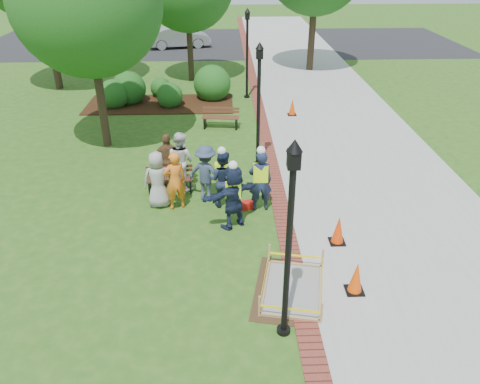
{
  "coord_description": "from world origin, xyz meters",
  "views": [
    {
      "loc": [
        0.12,
        -10.01,
        7.13
      ],
      "look_at": [
        0.5,
        1.2,
        1.0
      ],
      "focal_mm": 35.0,
      "sensor_mm": 36.0,
      "label": 1
    }
  ],
  "objects_px": {
    "wet_concrete_pad": "(293,282)",
    "hivis_worker_a": "(233,195)",
    "bench_near": "(170,184)",
    "cone_front": "(356,278)",
    "hivis_worker_b": "(260,179)",
    "lamp_near": "(290,231)",
    "hivis_worker_c": "(222,177)"
  },
  "relations": [
    {
      "from": "lamp_near",
      "to": "hivis_worker_c",
      "type": "height_order",
      "value": "lamp_near"
    },
    {
      "from": "wet_concrete_pad",
      "to": "hivis_worker_b",
      "type": "bearing_deg",
      "value": 97.6
    },
    {
      "from": "bench_near",
      "to": "hivis_worker_a",
      "type": "relative_size",
      "value": 0.75
    },
    {
      "from": "cone_front",
      "to": "hivis_worker_b",
      "type": "bearing_deg",
      "value": 116.7
    },
    {
      "from": "bench_near",
      "to": "hivis_worker_b",
      "type": "height_order",
      "value": "hivis_worker_b"
    },
    {
      "from": "lamp_near",
      "to": "cone_front",
      "type": "bearing_deg",
      "value": 33.85
    },
    {
      "from": "bench_near",
      "to": "hivis_worker_c",
      "type": "bearing_deg",
      "value": -29.55
    },
    {
      "from": "hivis_worker_b",
      "to": "bench_near",
      "type": "bearing_deg",
      "value": 156.39
    },
    {
      "from": "hivis_worker_b",
      "to": "hivis_worker_c",
      "type": "distance_m",
      "value": 1.13
    },
    {
      "from": "hivis_worker_c",
      "to": "lamp_near",
      "type": "bearing_deg",
      "value": -76.66
    },
    {
      "from": "hivis_worker_a",
      "to": "hivis_worker_c",
      "type": "bearing_deg",
      "value": 104.48
    },
    {
      "from": "hivis_worker_a",
      "to": "hivis_worker_b",
      "type": "bearing_deg",
      "value": 47.85
    },
    {
      "from": "bench_near",
      "to": "cone_front",
      "type": "height_order",
      "value": "cone_front"
    },
    {
      "from": "wet_concrete_pad",
      "to": "cone_front",
      "type": "bearing_deg",
      "value": -3.74
    },
    {
      "from": "wet_concrete_pad",
      "to": "lamp_near",
      "type": "xyz_separation_m",
      "value": [
        -0.36,
        -1.27,
        2.25
      ]
    },
    {
      "from": "cone_front",
      "to": "hivis_worker_c",
      "type": "height_order",
      "value": "hivis_worker_c"
    },
    {
      "from": "bench_near",
      "to": "hivis_worker_a",
      "type": "bearing_deg",
      "value": -46.89
    },
    {
      "from": "lamp_near",
      "to": "hivis_worker_a",
      "type": "xyz_separation_m",
      "value": [
        -0.94,
        4.06,
        -1.49
      ]
    },
    {
      "from": "cone_front",
      "to": "hivis_worker_b",
      "type": "relative_size",
      "value": 0.4
    },
    {
      "from": "wet_concrete_pad",
      "to": "cone_front",
      "type": "xyz_separation_m",
      "value": [
        1.41,
        -0.09,
        0.16
      ]
    },
    {
      "from": "wet_concrete_pad",
      "to": "hivis_worker_a",
      "type": "relative_size",
      "value": 1.3
    },
    {
      "from": "lamp_near",
      "to": "hivis_worker_b",
      "type": "distance_m",
      "value": 5.17
    },
    {
      "from": "bench_near",
      "to": "lamp_near",
      "type": "xyz_separation_m",
      "value": [
        2.9,
        -6.16,
        2.23
      ]
    },
    {
      "from": "cone_front",
      "to": "hivis_worker_b",
      "type": "height_order",
      "value": "hivis_worker_b"
    },
    {
      "from": "wet_concrete_pad",
      "to": "hivis_worker_a",
      "type": "bearing_deg",
      "value": 114.88
    },
    {
      "from": "bench_near",
      "to": "lamp_near",
      "type": "relative_size",
      "value": 0.35
    },
    {
      "from": "wet_concrete_pad",
      "to": "hivis_worker_c",
      "type": "relative_size",
      "value": 1.36
    },
    {
      "from": "wet_concrete_pad",
      "to": "hivis_worker_c",
      "type": "height_order",
      "value": "hivis_worker_c"
    },
    {
      "from": "hivis_worker_a",
      "to": "hivis_worker_b",
      "type": "height_order",
      "value": "hivis_worker_b"
    },
    {
      "from": "hivis_worker_a",
      "to": "hivis_worker_b",
      "type": "distance_m",
      "value": 1.2
    },
    {
      "from": "cone_front",
      "to": "hivis_worker_c",
      "type": "distance_m",
      "value": 5.06
    },
    {
      "from": "hivis_worker_a",
      "to": "bench_near",
      "type": "bearing_deg",
      "value": 133.11
    }
  ]
}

